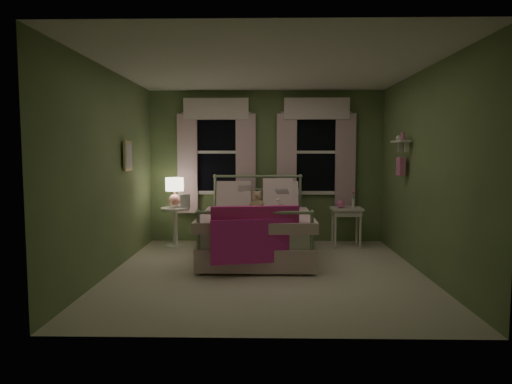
{
  "coord_description": "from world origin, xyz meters",
  "views": [
    {
      "loc": [
        -0.02,
        -5.78,
        1.55
      ],
      "look_at": [
        -0.14,
        0.49,
        1.0
      ],
      "focal_mm": 32.0,
      "sensor_mm": 36.0,
      "label": 1
    }
  ],
  "objects_px": {
    "bed": "(257,232)",
    "nightstand_left": "(175,221)",
    "nightstand_right": "(346,214)",
    "child_left": "(239,192)",
    "child_right": "(275,192)",
    "table_lamp": "(175,189)",
    "teddy_bear": "(257,202)"
  },
  "relations": [
    {
      "from": "bed",
      "to": "nightstand_left",
      "type": "xyz_separation_m",
      "value": [
        -1.35,
        0.74,
        0.04
      ]
    },
    {
      "from": "bed",
      "to": "table_lamp",
      "type": "height_order",
      "value": "bed"
    },
    {
      "from": "child_right",
      "to": "nightstand_right",
      "type": "bearing_deg",
      "value": -155.16
    },
    {
      "from": "teddy_bear",
      "to": "child_left",
      "type": "bearing_deg",
      "value": 150.5
    },
    {
      "from": "nightstand_right",
      "to": "child_left",
      "type": "bearing_deg",
      "value": -168.6
    },
    {
      "from": "child_left",
      "to": "teddy_bear",
      "type": "distance_m",
      "value": 0.35
    },
    {
      "from": "nightstand_right",
      "to": "nightstand_left",
      "type": "bearing_deg",
      "value": -179.17
    },
    {
      "from": "child_right",
      "to": "bed",
      "type": "bearing_deg",
      "value": 65.86
    },
    {
      "from": "child_right",
      "to": "nightstand_right",
      "type": "xyz_separation_m",
      "value": [
        1.17,
        0.35,
        -0.38
      ]
    },
    {
      "from": "bed",
      "to": "nightstand_left",
      "type": "height_order",
      "value": "bed"
    },
    {
      "from": "nightstand_left",
      "to": "nightstand_right",
      "type": "xyz_separation_m",
      "value": [
        2.8,
        0.04,
        0.13
      ]
    },
    {
      "from": "child_left",
      "to": "table_lamp",
      "type": "bearing_deg",
      "value": -30.24
    },
    {
      "from": "child_right",
      "to": "nightstand_left",
      "type": "relative_size",
      "value": 1.11
    },
    {
      "from": "child_left",
      "to": "teddy_bear",
      "type": "xyz_separation_m",
      "value": [
        0.28,
        -0.16,
        -0.14
      ]
    },
    {
      "from": "child_right",
      "to": "child_left",
      "type": "bearing_deg",
      "value": 8.25
    },
    {
      "from": "nightstand_right",
      "to": "table_lamp",
      "type": "bearing_deg",
      "value": -179.17
    },
    {
      "from": "bed",
      "to": "child_left",
      "type": "relative_size",
      "value": 2.84
    },
    {
      "from": "bed",
      "to": "nightstand_left",
      "type": "bearing_deg",
      "value": 151.24
    },
    {
      "from": "bed",
      "to": "child_left",
      "type": "bearing_deg",
      "value": 123.42
    },
    {
      "from": "bed",
      "to": "table_lamp",
      "type": "xyz_separation_m",
      "value": [
        -1.35,
        0.74,
        0.58
      ]
    },
    {
      "from": "nightstand_right",
      "to": "bed",
      "type": "bearing_deg",
      "value": -151.62
    },
    {
      "from": "child_left",
      "to": "nightstand_left",
      "type": "xyz_separation_m",
      "value": [
        -1.07,
        0.31,
        -0.51
      ]
    },
    {
      "from": "nightstand_left",
      "to": "table_lamp",
      "type": "relative_size",
      "value": 1.4
    },
    {
      "from": "child_left",
      "to": "nightstand_right",
      "type": "height_order",
      "value": "child_left"
    },
    {
      "from": "child_right",
      "to": "nightstand_left",
      "type": "bearing_deg",
      "value": -2.51
    },
    {
      "from": "nightstand_left",
      "to": "teddy_bear",
      "type": "bearing_deg",
      "value": -19.15
    },
    {
      "from": "child_left",
      "to": "child_right",
      "type": "height_order",
      "value": "child_right"
    },
    {
      "from": "child_right",
      "to": "table_lamp",
      "type": "bearing_deg",
      "value": -2.51
    },
    {
      "from": "teddy_bear",
      "to": "table_lamp",
      "type": "bearing_deg",
      "value": 160.85
    },
    {
      "from": "table_lamp",
      "to": "nightstand_right",
      "type": "distance_m",
      "value": 2.83
    },
    {
      "from": "nightstand_left",
      "to": "nightstand_right",
      "type": "height_order",
      "value": "same"
    },
    {
      "from": "teddy_bear",
      "to": "bed",
      "type": "bearing_deg",
      "value": -88.85
    }
  ]
}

